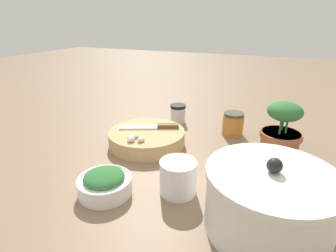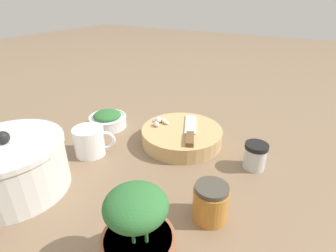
{
  "view_description": "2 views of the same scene",
  "coord_description": "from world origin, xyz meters",
  "px_view_note": "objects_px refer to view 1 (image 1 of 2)",
  "views": [
    {
      "loc": [
        0.68,
        0.3,
        0.38
      ],
      "look_at": [
        -0.01,
        0.0,
        0.07
      ],
      "focal_mm": 28.0,
      "sensor_mm": 36.0,
      "label": 1
    },
    {
      "loc": [
        -0.32,
        0.57,
        0.42
      ],
      "look_at": [
        0.0,
        0.0,
        0.09
      ],
      "focal_mm": 28.0,
      "sensor_mm": 36.0,
      "label": 2
    }
  ],
  "objects_px": {
    "spice_jar": "(178,113)",
    "stock_pot": "(268,201)",
    "cutting_board": "(147,137)",
    "coffee_mug": "(178,177)",
    "honey_jar": "(233,124)",
    "chef_knife": "(153,127)",
    "garlic_cloves": "(134,138)",
    "herb_bowl": "(105,183)",
    "potted_herb": "(282,130)"
  },
  "relations": [
    {
      "from": "cutting_board",
      "to": "herb_bowl",
      "type": "xyz_separation_m",
      "value": [
        0.27,
        0.03,
        0.0
      ]
    },
    {
      "from": "spice_jar",
      "to": "cutting_board",
      "type": "bearing_deg",
      "value": -5.3
    },
    {
      "from": "garlic_cloves",
      "to": "honey_jar",
      "type": "height_order",
      "value": "honey_jar"
    },
    {
      "from": "cutting_board",
      "to": "coffee_mug",
      "type": "height_order",
      "value": "coffee_mug"
    },
    {
      "from": "honey_jar",
      "to": "stock_pot",
      "type": "distance_m",
      "value": 0.45
    },
    {
      "from": "herb_bowl",
      "to": "honey_jar",
      "type": "relative_size",
      "value": 1.59
    },
    {
      "from": "garlic_cloves",
      "to": "coffee_mug",
      "type": "height_order",
      "value": "coffee_mug"
    },
    {
      "from": "herb_bowl",
      "to": "stock_pot",
      "type": "bearing_deg",
      "value": 95.12
    },
    {
      "from": "garlic_cloves",
      "to": "stock_pot",
      "type": "relative_size",
      "value": 0.25
    },
    {
      "from": "coffee_mug",
      "to": "stock_pot",
      "type": "relative_size",
      "value": 0.44
    },
    {
      "from": "honey_jar",
      "to": "chef_knife",
      "type": "bearing_deg",
      "value": -56.19
    },
    {
      "from": "coffee_mug",
      "to": "honey_jar",
      "type": "relative_size",
      "value": 1.33
    },
    {
      "from": "potted_herb",
      "to": "coffee_mug",
      "type": "bearing_deg",
      "value": -33.67
    },
    {
      "from": "chef_knife",
      "to": "stock_pot",
      "type": "xyz_separation_m",
      "value": [
        0.27,
        0.38,
        0.01
      ]
    },
    {
      "from": "honey_jar",
      "to": "stock_pot",
      "type": "xyz_separation_m",
      "value": [
        0.43,
        0.14,
        0.02
      ]
    },
    {
      "from": "stock_pot",
      "to": "potted_herb",
      "type": "height_order",
      "value": "potted_herb"
    },
    {
      "from": "chef_knife",
      "to": "stock_pot",
      "type": "distance_m",
      "value": 0.47
    },
    {
      "from": "herb_bowl",
      "to": "spice_jar",
      "type": "xyz_separation_m",
      "value": [
        -0.5,
        -0.01,
        0.01
      ]
    },
    {
      "from": "chef_knife",
      "to": "honey_jar",
      "type": "height_order",
      "value": "honey_jar"
    },
    {
      "from": "chef_knife",
      "to": "herb_bowl",
      "type": "xyz_separation_m",
      "value": [
        0.3,
        0.02,
        -0.02
      ]
    },
    {
      "from": "garlic_cloves",
      "to": "herb_bowl",
      "type": "height_order",
      "value": "garlic_cloves"
    },
    {
      "from": "spice_jar",
      "to": "stock_pot",
      "type": "distance_m",
      "value": 0.6
    },
    {
      "from": "cutting_board",
      "to": "garlic_cloves",
      "type": "relative_size",
      "value": 4.02
    },
    {
      "from": "herb_bowl",
      "to": "honey_jar",
      "type": "xyz_separation_m",
      "value": [
        -0.46,
        0.21,
        0.01
      ]
    },
    {
      "from": "cutting_board",
      "to": "stock_pot",
      "type": "relative_size",
      "value": 1.01
    },
    {
      "from": "spice_jar",
      "to": "honey_jar",
      "type": "height_order",
      "value": "honey_jar"
    },
    {
      "from": "chef_knife",
      "to": "stock_pot",
      "type": "bearing_deg",
      "value": -149.8
    },
    {
      "from": "stock_pot",
      "to": "cutting_board",
      "type": "bearing_deg",
      "value": -121.93
    },
    {
      "from": "herb_bowl",
      "to": "cutting_board",
      "type": "bearing_deg",
      "value": -173.54
    },
    {
      "from": "cutting_board",
      "to": "stock_pot",
      "type": "distance_m",
      "value": 0.46
    },
    {
      "from": "honey_jar",
      "to": "stock_pot",
      "type": "bearing_deg",
      "value": 18.3
    },
    {
      "from": "chef_knife",
      "to": "potted_herb",
      "type": "xyz_separation_m",
      "value": [
        -0.09,
        0.39,
        0.02
      ]
    },
    {
      "from": "herb_bowl",
      "to": "potted_herb",
      "type": "relative_size",
      "value": 0.81
    },
    {
      "from": "cutting_board",
      "to": "stock_pot",
      "type": "height_order",
      "value": "stock_pot"
    },
    {
      "from": "garlic_cloves",
      "to": "herb_bowl",
      "type": "bearing_deg",
      "value": 9.2
    },
    {
      "from": "chef_knife",
      "to": "herb_bowl",
      "type": "height_order",
      "value": "chef_knife"
    },
    {
      "from": "cutting_board",
      "to": "stock_pot",
      "type": "xyz_separation_m",
      "value": [
        0.24,
        0.39,
        0.04
      ]
    },
    {
      "from": "spice_jar",
      "to": "coffee_mug",
      "type": "bearing_deg",
      "value": 21.15
    },
    {
      "from": "chef_knife",
      "to": "potted_herb",
      "type": "relative_size",
      "value": 1.2
    },
    {
      "from": "cutting_board",
      "to": "coffee_mug",
      "type": "xyz_separation_m",
      "value": [
        0.2,
        0.19,
        0.02
      ]
    },
    {
      "from": "cutting_board",
      "to": "spice_jar",
      "type": "distance_m",
      "value": 0.23
    },
    {
      "from": "garlic_cloves",
      "to": "herb_bowl",
      "type": "relative_size",
      "value": 0.48
    },
    {
      "from": "herb_bowl",
      "to": "spice_jar",
      "type": "relative_size",
      "value": 1.8
    },
    {
      "from": "honey_jar",
      "to": "potted_herb",
      "type": "height_order",
      "value": "potted_herb"
    },
    {
      "from": "cutting_board",
      "to": "herb_bowl",
      "type": "bearing_deg",
      "value": 6.46
    },
    {
      "from": "coffee_mug",
      "to": "honey_jar",
      "type": "xyz_separation_m",
      "value": [
        -0.39,
        0.06,
        -0.0
      ]
    },
    {
      "from": "spice_jar",
      "to": "coffee_mug",
      "type": "relative_size",
      "value": 0.66
    },
    {
      "from": "cutting_board",
      "to": "garlic_cloves",
      "type": "distance_m",
      "value": 0.08
    },
    {
      "from": "chef_knife",
      "to": "coffee_mug",
      "type": "xyz_separation_m",
      "value": [
        0.23,
        0.18,
        -0.01
      ]
    },
    {
      "from": "cutting_board",
      "to": "potted_herb",
      "type": "height_order",
      "value": "potted_herb"
    }
  ]
}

